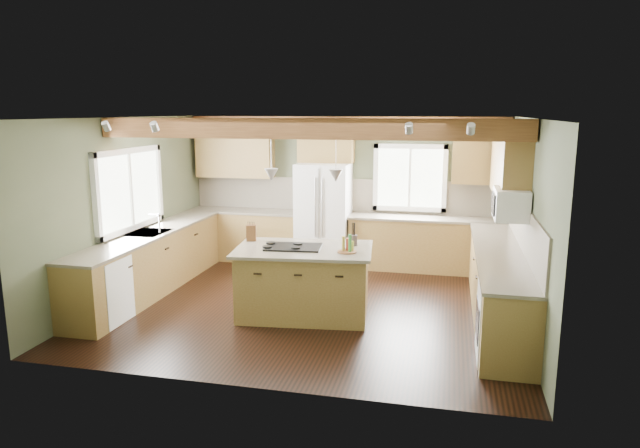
# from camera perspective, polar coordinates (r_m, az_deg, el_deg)

# --- Properties ---
(floor) EXTENTS (5.60, 5.60, 0.00)m
(floor) POSITION_cam_1_polar(r_m,az_deg,el_deg) (8.12, -0.83, -8.10)
(floor) COLOR black
(floor) RESTS_ON ground
(ceiling) EXTENTS (5.60, 5.60, 0.00)m
(ceiling) POSITION_cam_1_polar(r_m,az_deg,el_deg) (7.65, -0.88, 10.58)
(ceiling) COLOR silver
(ceiling) RESTS_ON wall_back
(wall_back) EXTENTS (5.60, 0.00, 5.60)m
(wall_back) POSITION_cam_1_polar(r_m,az_deg,el_deg) (10.20, 2.48, 3.43)
(wall_back) COLOR #454E37
(wall_back) RESTS_ON ground
(wall_left) EXTENTS (0.00, 5.00, 5.00)m
(wall_left) POSITION_cam_1_polar(r_m,az_deg,el_deg) (8.86, -18.74, 1.64)
(wall_left) COLOR #454E37
(wall_left) RESTS_ON ground
(wall_right) EXTENTS (0.00, 5.00, 5.00)m
(wall_right) POSITION_cam_1_polar(r_m,az_deg,el_deg) (7.63, 20.03, 0.06)
(wall_right) COLOR #454E37
(wall_right) RESTS_ON ground
(ceiling_beam) EXTENTS (5.55, 0.26, 0.26)m
(ceiling_beam) POSITION_cam_1_polar(r_m,az_deg,el_deg) (7.29, -1.60, 9.51)
(ceiling_beam) COLOR #532E17
(ceiling_beam) RESTS_ON ceiling
(soffit_trim) EXTENTS (5.55, 0.20, 0.10)m
(soffit_trim) POSITION_cam_1_polar(r_m,az_deg,el_deg) (10.00, 2.43, 10.41)
(soffit_trim) COLOR #532E17
(soffit_trim) RESTS_ON ceiling
(backsplash_back) EXTENTS (5.58, 0.03, 0.58)m
(backsplash_back) POSITION_cam_1_polar(r_m,az_deg,el_deg) (10.19, 2.46, 2.92)
(backsplash_back) COLOR brown
(backsplash_back) RESTS_ON wall_back
(backsplash_right) EXTENTS (0.03, 3.70, 0.58)m
(backsplash_right) POSITION_cam_1_polar(r_m,az_deg,el_deg) (7.69, 19.83, -0.52)
(backsplash_right) COLOR brown
(backsplash_right) RESTS_ON wall_right
(base_cab_back_left) EXTENTS (2.02, 0.60, 0.88)m
(base_cab_back_left) POSITION_cam_1_polar(r_m,az_deg,el_deg) (10.53, -7.49, -1.16)
(base_cab_back_left) COLOR brown
(base_cab_back_left) RESTS_ON floor
(counter_back_left) EXTENTS (2.06, 0.64, 0.04)m
(counter_back_left) POSITION_cam_1_polar(r_m,az_deg,el_deg) (10.44, -7.55, 1.31)
(counter_back_left) COLOR #443F32
(counter_back_left) RESTS_ON base_cab_back_left
(base_cab_back_right) EXTENTS (2.62, 0.60, 0.88)m
(base_cab_back_right) POSITION_cam_1_polar(r_m,az_deg,el_deg) (9.90, 10.63, -2.06)
(base_cab_back_right) COLOR brown
(base_cab_back_right) RESTS_ON floor
(counter_back_right) EXTENTS (2.66, 0.64, 0.04)m
(counter_back_right) POSITION_cam_1_polar(r_m,az_deg,el_deg) (9.81, 10.73, 0.56)
(counter_back_right) COLOR #443F32
(counter_back_right) RESTS_ON base_cab_back_right
(base_cab_left) EXTENTS (0.60, 3.70, 0.88)m
(base_cab_left) POSITION_cam_1_polar(r_m,az_deg,el_deg) (8.93, -16.58, -3.81)
(base_cab_left) COLOR brown
(base_cab_left) RESTS_ON floor
(counter_left) EXTENTS (0.64, 3.74, 0.04)m
(counter_left) POSITION_cam_1_polar(r_m,az_deg,el_deg) (8.83, -16.74, -0.93)
(counter_left) COLOR #443F32
(counter_left) RESTS_ON base_cab_left
(base_cab_right) EXTENTS (0.60, 3.70, 0.88)m
(base_cab_right) POSITION_cam_1_polar(r_m,az_deg,el_deg) (7.85, 17.38, -5.94)
(base_cab_right) COLOR brown
(base_cab_right) RESTS_ON floor
(counter_right) EXTENTS (0.64, 3.74, 0.04)m
(counter_right) POSITION_cam_1_polar(r_m,az_deg,el_deg) (7.73, 17.58, -2.68)
(counter_right) COLOR #443F32
(counter_right) RESTS_ON base_cab_right
(upper_cab_back_left) EXTENTS (1.40, 0.35, 0.90)m
(upper_cab_back_left) POSITION_cam_1_polar(r_m,az_deg,el_deg) (10.50, -8.49, 7.11)
(upper_cab_back_left) COLOR brown
(upper_cab_back_left) RESTS_ON wall_back
(upper_cab_over_fridge) EXTENTS (0.96, 0.35, 0.70)m
(upper_cab_over_fridge) POSITION_cam_1_polar(r_m,az_deg,el_deg) (10.00, 0.63, 8.18)
(upper_cab_over_fridge) COLOR brown
(upper_cab_over_fridge) RESTS_ON wall_back
(upper_cab_right) EXTENTS (0.35, 2.20, 0.90)m
(upper_cab_right) POSITION_cam_1_polar(r_m,az_deg,el_deg) (8.41, 18.41, 5.64)
(upper_cab_right) COLOR brown
(upper_cab_right) RESTS_ON wall_right
(upper_cab_back_corner) EXTENTS (0.90, 0.35, 0.90)m
(upper_cab_back_corner) POSITION_cam_1_polar(r_m,az_deg,el_deg) (9.80, 15.75, 6.52)
(upper_cab_back_corner) COLOR brown
(upper_cab_back_corner) RESTS_ON wall_back
(window_left) EXTENTS (0.04, 1.60, 1.05)m
(window_left) POSITION_cam_1_polar(r_m,az_deg,el_deg) (8.86, -18.56, 3.28)
(window_left) COLOR white
(window_left) RESTS_ON wall_left
(window_back) EXTENTS (1.10, 0.04, 1.00)m
(window_back) POSITION_cam_1_polar(r_m,az_deg,el_deg) (10.00, 8.98, 4.59)
(window_back) COLOR white
(window_back) RESTS_ON wall_back
(sink) EXTENTS (0.50, 0.65, 0.03)m
(sink) POSITION_cam_1_polar(r_m,az_deg,el_deg) (8.82, -16.75, -0.89)
(sink) COLOR #262628
(sink) RESTS_ON counter_left
(faucet) EXTENTS (0.02, 0.02, 0.28)m
(faucet) POSITION_cam_1_polar(r_m,az_deg,el_deg) (8.71, -15.77, -0.02)
(faucet) COLOR #B2B2B7
(faucet) RESTS_ON sink
(dishwasher) EXTENTS (0.60, 0.60, 0.84)m
(dishwasher) POSITION_cam_1_polar(r_m,az_deg,el_deg) (7.87, -21.14, -6.22)
(dishwasher) COLOR white
(dishwasher) RESTS_ON floor
(oven) EXTENTS (0.60, 0.72, 0.84)m
(oven) POSITION_cam_1_polar(r_m,az_deg,el_deg) (6.62, 18.13, -9.31)
(oven) COLOR white
(oven) RESTS_ON floor
(microwave) EXTENTS (0.40, 0.70, 0.38)m
(microwave) POSITION_cam_1_polar(r_m,az_deg,el_deg) (7.51, 18.54, 1.93)
(microwave) COLOR white
(microwave) RESTS_ON wall_right
(pendant_left) EXTENTS (0.18, 0.18, 0.16)m
(pendant_left) POSITION_cam_1_polar(r_m,az_deg,el_deg) (7.40, -4.89, 4.93)
(pendant_left) COLOR #B2B2B7
(pendant_left) RESTS_ON ceiling
(pendant_right) EXTENTS (0.18, 0.18, 0.16)m
(pendant_right) POSITION_cam_1_polar(r_m,az_deg,el_deg) (7.28, 1.59, 4.86)
(pendant_right) COLOR #B2B2B7
(pendant_right) RESTS_ON ceiling
(refrigerator) EXTENTS (0.90, 0.74, 1.80)m
(refrigerator) POSITION_cam_1_polar(r_m,az_deg,el_deg) (9.95, 0.36, 0.91)
(refrigerator) COLOR white
(refrigerator) RESTS_ON floor
(island) EXTENTS (1.77, 1.20, 0.88)m
(island) POSITION_cam_1_polar(r_m,az_deg,el_deg) (7.63, -1.61, -5.91)
(island) COLOR brown
(island) RESTS_ON floor
(island_top) EXTENTS (1.90, 1.32, 0.04)m
(island_top) POSITION_cam_1_polar(r_m,az_deg,el_deg) (7.50, -1.63, -2.55)
(island_top) COLOR #443F32
(island_top) RESTS_ON island
(cooktop) EXTENTS (0.77, 0.56, 0.02)m
(cooktop) POSITION_cam_1_polar(r_m,az_deg,el_deg) (7.52, -2.68, -2.30)
(cooktop) COLOR black
(cooktop) RESTS_ON island_top
(knife_block) EXTENTS (0.15, 0.13, 0.22)m
(knife_block) POSITION_cam_1_polar(r_m,az_deg,el_deg) (7.94, -6.89, -0.89)
(knife_block) COLOR brown
(knife_block) RESTS_ON island_top
(utensil_crock) EXTENTS (0.12, 0.12, 0.14)m
(utensil_crock) POSITION_cam_1_polar(r_m,az_deg,el_deg) (7.64, 3.35, -1.62)
(utensil_crock) COLOR #473E39
(utensil_crock) RESTS_ON island_top
(bottle_tray) EXTENTS (0.29, 0.29, 0.23)m
(bottle_tray) POSITION_cam_1_polar(r_m,az_deg,el_deg) (7.25, 2.72, -1.97)
(bottle_tray) COLOR brown
(bottle_tray) RESTS_ON island_top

